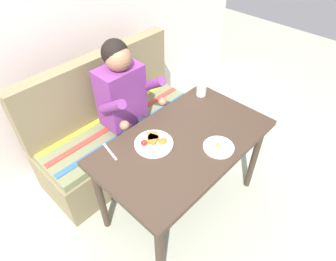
{
  "coord_description": "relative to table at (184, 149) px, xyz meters",
  "views": [
    {
      "loc": [
        -1.07,
        -0.87,
        2.06
      ],
      "look_at": [
        0.0,
        0.15,
        0.72
      ],
      "focal_mm": 30.95,
      "sensor_mm": 36.0,
      "label": 1
    }
  ],
  "objects": [
    {
      "name": "couch",
      "position": [
        0.0,
        0.76,
        -0.32
      ],
      "size": [
        1.44,
        0.56,
        1.0
      ],
      "color": "#7E704F",
      "rests_on": "ground"
    },
    {
      "name": "table",
      "position": [
        0.0,
        0.0,
        0.0
      ],
      "size": [
        1.2,
        0.7,
        0.73
      ],
      "color": "#3B2C21",
      "rests_on": "ground"
    },
    {
      "name": "ground_plane",
      "position": [
        0.0,
        0.0,
        -0.65
      ],
      "size": [
        8.0,
        8.0,
        0.0
      ],
      "primitive_type": "plane",
      "color": "#A0A591"
    },
    {
      "name": "person",
      "position": [
        0.01,
        0.59,
        0.09
      ],
      "size": [
        0.45,
        0.61,
        1.21
      ],
      "color": "#783380",
      "rests_on": "ground"
    },
    {
      "name": "plate_breakfast",
      "position": [
        -0.17,
        0.12,
        0.1
      ],
      "size": [
        0.25,
        0.25,
        0.05
      ],
      "color": "white",
      "rests_on": "table"
    },
    {
      "name": "fork",
      "position": [
        -0.41,
        0.27,
        0.08
      ],
      "size": [
        0.04,
        0.17,
        0.0
      ],
      "primitive_type": "cube",
      "rotation": [
        0.0,
        0.0,
        -0.18
      ],
      "color": "silver",
      "rests_on": "table"
    },
    {
      "name": "coffee_mug",
      "position": [
        0.48,
        0.24,
        0.13
      ],
      "size": [
        0.12,
        0.08,
        0.1
      ],
      "color": "white",
      "rests_on": "table"
    },
    {
      "name": "plate_eggs",
      "position": [
        0.09,
        -0.21,
        0.09
      ],
      "size": [
        0.2,
        0.2,
        0.04
      ],
      "color": "white",
      "rests_on": "table"
    },
    {
      "name": "back_wall",
      "position": [
        0.0,
        1.27,
        0.65
      ],
      "size": [
        4.4,
        0.1,
        2.6
      ],
      "primitive_type": "cube",
      "color": "silver",
      "rests_on": "ground"
    }
  ]
}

